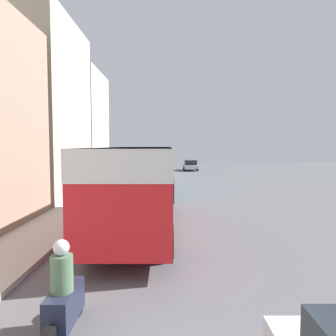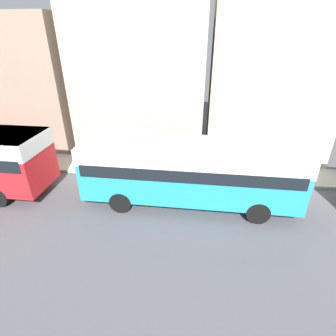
{
  "view_description": "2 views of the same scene",
  "coord_description": "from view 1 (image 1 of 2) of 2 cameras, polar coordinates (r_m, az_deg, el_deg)",
  "views": [
    {
      "loc": [
        -0.51,
        -2.76,
        3.24
      ],
      "look_at": [
        -0.38,
        24.83,
        1.34
      ],
      "focal_mm": 35.0,
      "sensor_mm": 36.0,
      "label": 1
    },
    {
      "loc": [
        8.57,
        21.45,
        7.27
      ],
      "look_at": [
        -1.42,
        20.15,
        2.05
      ],
      "focal_mm": 28.0,
      "sensor_mm": 36.0,
      "label": 2
    }
  ],
  "objects": [
    {
      "name": "building_end_row",
      "position": [
        29.42,
        -16.88,
        6.64
      ],
      "size": [
        5.33,
        7.02,
        9.42
      ],
      "color": "beige",
      "rests_on": "ground_plane"
    },
    {
      "name": "bus_third_in_line",
      "position": [
        35.85,
        -2.47,
        1.88
      ],
      "size": [
        2.55,
        9.66,
        3.01
      ],
      "color": "silver",
      "rests_on": "ground_plane"
    },
    {
      "name": "pedestrian_near_curb",
      "position": [
        35.42,
        -8.57,
        0.33
      ],
      "size": [
        0.42,
        0.42,
        1.75
      ],
      "color": "#232838",
      "rests_on": "sidewalk"
    },
    {
      "name": "motorcycle_behind_lead",
      "position": [
        6.06,
        -17.95,
        -21.17
      ],
      "size": [
        0.38,
        2.24,
        1.73
      ],
      "color": "#1E2338",
      "rests_on": "ground_plane"
    },
    {
      "name": "building_far_terrace",
      "position": [
        21.99,
        -22.6,
        9.17
      ],
      "size": [
        5.12,
        8.05,
        10.72
      ],
      "color": "#BCAD93",
      "rests_on": "ground_plane"
    },
    {
      "name": "bus_lead",
      "position": [
        12.26,
        -5.61,
        -1.65
      ],
      "size": [
        2.61,
        9.55,
        3.16
      ],
      "color": "red",
      "rests_on": "ground_plane"
    },
    {
      "name": "car_crossing",
      "position": [
        42.53,
        3.67,
        0.53
      ],
      "size": [
        1.82,
        3.89,
        1.36
      ],
      "color": "#B7B7BC",
      "rests_on": "ground_plane"
    },
    {
      "name": "bus_following",
      "position": [
        23.92,
        -3.72,
        0.81
      ],
      "size": [
        2.59,
        9.7,
        2.98
      ],
      "color": "teal",
      "rests_on": "ground_plane"
    },
    {
      "name": "pedestrian_walking_away",
      "position": [
        34.24,
        -7.66,
        0.31
      ],
      "size": [
        0.42,
        0.42,
        1.86
      ],
      "color": "#232838",
      "rests_on": "sidewalk"
    }
  ]
}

